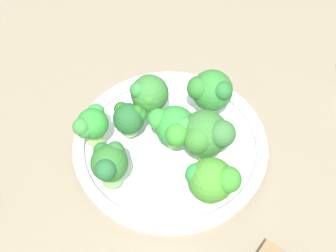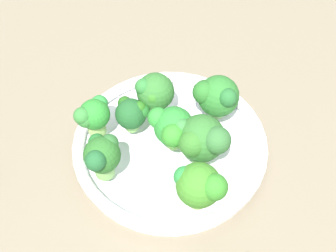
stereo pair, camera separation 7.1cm
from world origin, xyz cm
name	(u,v)px [view 1 (the left image)]	position (x,y,z in cm)	size (l,w,h in cm)	color
ground_plane	(179,145)	(0.00, 0.00, -1.25)	(130.00, 130.00, 2.50)	#7A6E59
bowl	(168,145)	(0.41, 2.67, 1.58)	(28.70, 28.70, 3.10)	white
broccoli_floret_0	(130,118)	(5.79, 4.41, 6.26)	(4.89, 4.57, 5.38)	#8DC56A
broccoli_floret_1	(174,127)	(-0.95, 3.25, 7.51)	(6.78, 6.28, 7.04)	#7CBD53
broccoli_floret_2	(206,135)	(-5.48, 2.44, 7.88)	(7.59, 7.06, 8.05)	#7DB852
broccoli_floret_3	(212,180)	(-9.53, 7.86, 7.22)	(7.13, 5.96, 7.12)	#9ED463
broccoli_floret_4	(210,90)	(-1.74, -5.44, 7.29)	(6.87, 6.40, 7.06)	#7EB25E
broccoli_floret_5	(109,163)	(3.10, 12.85, 7.36)	(5.34, 5.98, 7.03)	#7FB95E
broccoli_floret_6	(150,93)	(5.24, -0.14, 7.50)	(5.58, 5.76, 7.29)	#A2DB74
broccoli_floret_7	(91,125)	(9.26, 8.70, 6.88)	(4.46, 5.93, 6.14)	#9CCC67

